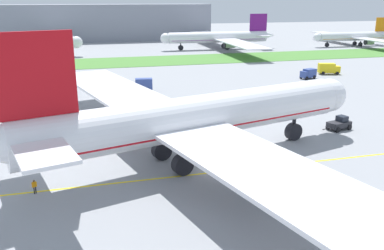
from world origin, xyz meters
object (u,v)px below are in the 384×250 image
(airliner_foreground, at_px, (191,119))
(service_truck_fuel_bowser, at_px, (329,68))
(parked_airliner_far_outer, at_px, (354,37))
(pushback_tug, at_px, (339,124))
(parked_airliner_far_centre, at_px, (19,42))
(service_truck_baggage_loader, at_px, (308,73))
(ground_crew_marshaller_front, at_px, (34,185))
(service_truck_catering_van, at_px, (142,85))
(parked_airliner_far_right, at_px, (220,37))

(airliner_foreground, distance_m, service_truck_fuel_bowser, 78.01)
(service_truck_fuel_bowser, height_order, parked_airliner_far_outer, parked_airliner_far_outer)
(pushback_tug, relative_size, parked_airliner_far_centre, 0.08)
(service_truck_baggage_loader, bearing_deg, parked_airliner_far_outer, 47.18)
(ground_crew_marshaller_front, height_order, service_truck_catering_van, service_truck_catering_van)
(service_truck_catering_van, bearing_deg, service_truck_baggage_loader, 5.37)
(pushback_tug, distance_m, ground_crew_marshaller_front, 48.71)
(airliner_foreground, height_order, service_truck_fuel_bowser, airliner_foreground)
(parked_airliner_far_right, bearing_deg, parked_airliner_far_outer, -3.97)
(airliner_foreground, xyz_separation_m, service_truck_catering_van, (-0.04, 45.56, -4.51))
(service_truck_catering_van, bearing_deg, parked_airliner_far_right, 59.23)
(parked_airliner_far_right, bearing_deg, service_truck_catering_van, -120.77)
(pushback_tug, distance_m, parked_airliner_far_outer, 134.31)
(parked_airliner_far_centre, bearing_deg, parked_airliner_far_outer, -1.89)
(ground_crew_marshaller_front, bearing_deg, parked_airliner_far_right, 62.91)
(service_truck_fuel_bowser, distance_m, parked_airliner_far_outer, 80.22)
(airliner_foreground, distance_m, ground_crew_marshaller_front, 20.53)
(pushback_tug, height_order, ground_crew_marshaller_front, pushback_tug)
(service_truck_baggage_loader, distance_m, service_truck_fuel_bowser, 10.37)
(ground_crew_marshaller_front, distance_m, parked_airliner_far_centre, 126.15)
(ground_crew_marshaller_front, bearing_deg, airliner_foreground, 13.04)
(service_truck_fuel_bowser, bearing_deg, service_truck_baggage_loader, -152.92)
(service_truck_baggage_loader, bearing_deg, pushback_tug, -113.60)
(pushback_tug, height_order, service_truck_baggage_loader, service_truck_baggage_loader)
(pushback_tug, height_order, parked_airliner_far_right, parked_airliner_far_right)
(service_truck_fuel_bowser, bearing_deg, parked_airliner_far_centre, 144.20)
(airliner_foreground, bearing_deg, parked_airliner_far_centre, 106.56)
(ground_crew_marshaller_front, bearing_deg, pushback_tug, 14.40)
(parked_airliner_far_outer, bearing_deg, ground_crew_marshaller_front, -136.49)
(pushback_tug, xyz_separation_m, ground_crew_marshaller_front, (-47.18, -12.12, -0.01))
(pushback_tug, bearing_deg, parked_airliner_far_centre, 119.41)
(service_truck_catering_van, bearing_deg, parked_airliner_far_centre, 115.53)
(service_truck_catering_van, height_order, parked_airliner_far_centre, parked_airliner_far_centre)
(parked_airliner_far_centre, bearing_deg, service_truck_baggage_loader, -40.69)
(ground_crew_marshaller_front, distance_m, parked_airliner_far_right, 140.08)
(ground_crew_marshaller_front, bearing_deg, service_truck_catering_van, 68.88)
(airliner_foreground, relative_size, service_truck_catering_van, 16.17)
(service_truck_catering_van, xyz_separation_m, parked_airliner_far_right, (44.44, 74.62, 3.35))
(pushback_tug, height_order, service_truck_fuel_bowser, service_truck_fuel_bowser)
(service_truck_baggage_loader, height_order, service_truck_catering_van, service_truck_catering_van)
(airliner_foreground, height_order, parked_airliner_far_right, airliner_foreground)
(service_truck_catering_van, bearing_deg, parked_airliner_far_outer, 33.19)
(parked_airliner_far_right, bearing_deg, service_truck_fuel_bowser, -80.37)
(airliner_foreground, height_order, service_truck_catering_van, airliner_foreground)
(airliner_foreground, distance_m, service_truck_baggage_loader, 68.23)
(ground_crew_marshaller_front, relative_size, service_truck_fuel_bowser, 0.26)
(parked_airliner_far_right, bearing_deg, service_truck_baggage_loader, -88.46)
(service_truck_catering_van, relative_size, parked_airliner_far_right, 0.07)
(airliner_foreground, bearing_deg, service_truck_catering_van, 90.05)
(airliner_foreground, bearing_deg, service_truck_baggage_loader, 47.16)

